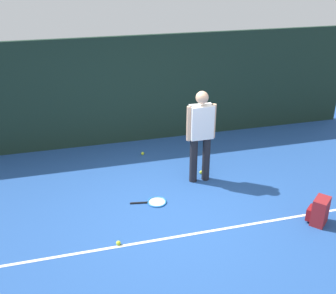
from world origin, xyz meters
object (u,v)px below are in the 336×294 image
at_px(tennis_ball_by_fence, 118,243).
at_px(tennis_ball_near_player, 143,153).
at_px(tennis_player, 201,132).
at_px(tennis_ball_mid_court, 201,172).
at_px(backpack, 319,211).
at_px(tennis_racket, 155,202).

bearing_deg(tennis_ball_by_fence, tennis_ball_near_player, 71.38).
height_order(tennis_player, tennis_ball_mid_court, tennis_player).
bearing_deg(backpack, tennis_ball_near_player, -95.14).
xyz_separation_m(tennis_player, backpack, (1.33, -1.74, -0.76)).
bearing_deg(tennis_ball_mid_court, tennis_racket, -145.31).
distance_m(tennis_player, tennis_ball_by_fence, 2.45).
bearing_deg(tennis_player, tennis_ball_by_fence, 40.15).
bearing_deg(tennis_ball_by_fence, tennis_player, 40.47).
relative_size(tennis_ball_near_player, tennis_ball_by_fence, 1.00).
xyz_separation_m(backpack, tennis_ball_near_player, (-2.12, 3.03, -0.18)).
relative_size(backpack, tennis_ball_by_fence, 6.67).
height_order(tennis_racket, tennis_ball_near_player, tennis_ball_near_player).
distance_m(tennis_player, tennis_racket, 1.45).
bearing_deg(tennis_player, backpack, 127.15).
xyz_separation_m(tennis_player, tennis_ball_mid_court, (0.11, 0.21, -0.93)).
xyz_separation_m(tennis_racket, tennis_ball_near_player, (0.17, 1.82, 0.02)).
xyz_separation_m(tennis_racket, tennis_ball_mid_court, (1.07, 0.74, 0.02)).
xyz_separation_m(tennis_player, tennis_racket, (-0.96, -0.53, -0.95)).
bearing_deg(tennis_racket, tennis_ball_near_player, 94.07).
distance_m(tennis_ball_by_fence, tennis_ball_mid_court, 2.49).
bearing_deg(tennis_racket, backpack, -18.50).
xyz_separation_m(tennis_ball_near_player, tennis_ball_by_fence, (-0.93, -2.76, 0.00)).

